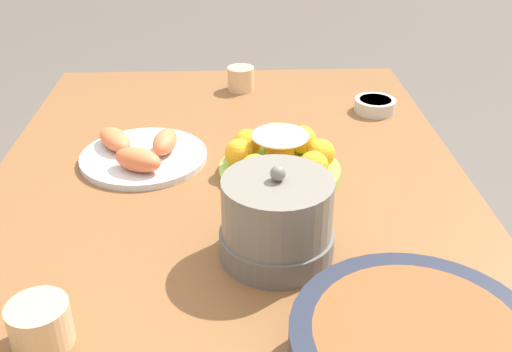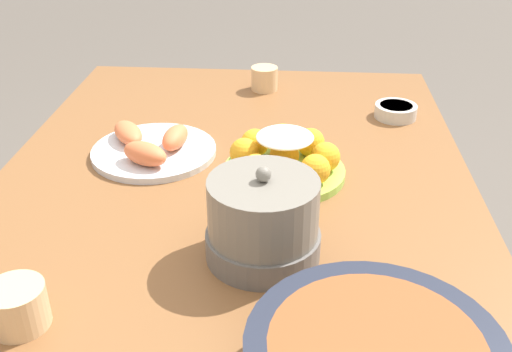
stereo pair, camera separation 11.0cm
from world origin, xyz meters
name	(u,v)px [view 2 (the right image)]	position (x,y,z in m)	size (l,w,h in m)	color
dining_table	(226,253)	(0.00, 0.00, 0.64)	(1.56, 0.94, 0.72)	brown
cake_plate	(284,159)	(-0.16, 0.10, 0.76)	(0.24, 0.24, 0.09)	#99CC4C
sauce_bowl	(396,111)	(-0.46, 0.36, 0.74)	(0.10, 0.10, 0.03)	beige
seafood_platter	(152,147)	(-0.22, -0.18, 0.74)	(0.26, 0.26, 0.06)	silver
cup_near	(18,306)	(0.29, -0.25, 0.75)	(0.08, 0.08, 0.06)	#DBB27F
cup_far	(264,78)	(-0.62, 0.03, 0.75)	(0.07, 0.07, 0.06)	#DBB27F
warming_pot	(263,220)	(0.11, 0.07, 0.79)	(0.18, 0.18, 0.16)	#66605B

